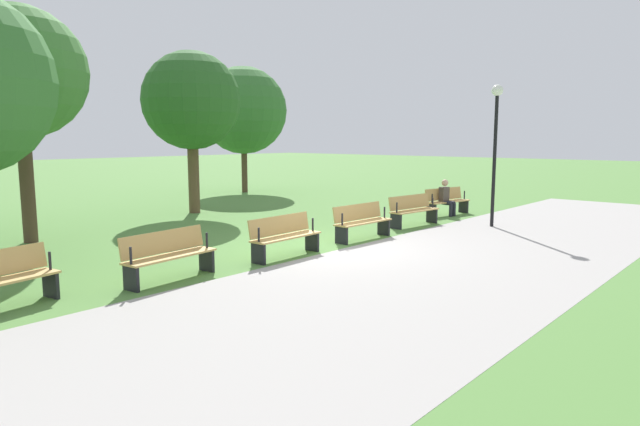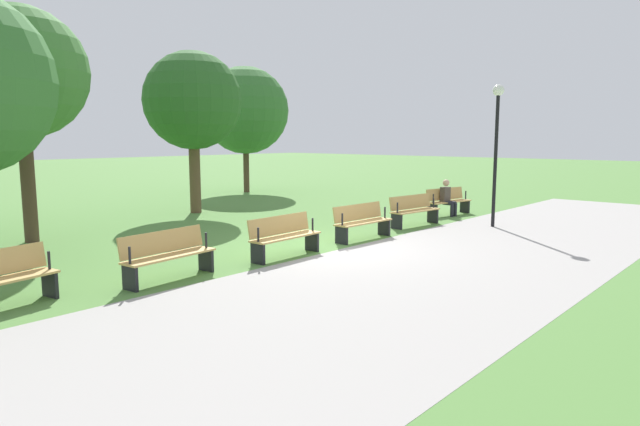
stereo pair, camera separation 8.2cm
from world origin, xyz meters
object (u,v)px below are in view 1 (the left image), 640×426
(bench_3, at_px, (284,235))
(tree_3, at_px, (19,73))
(bench_0, at_px, (446,201))
(person_seated, at_px, (446,197))
(tree_1, at_px, (243,111))
(lamp_post, at_px, (496,129))
(bench_2, at_px, (361,221))
(bench_4, at_px, (168,254))
(bench_1, at_px, (413,209))
(tree_2, at_px, (191,101))

(bench_3, distance_m, tree_3, 7.53)
(bench_0, distance_m, person_seated, 0.29)
(tree_1, distance_m, lamp_post, 13.43)
(bench_3, distance_m, person_seated, 8.09)
(person_seated, bearing_deg, lamp_post, 71.13)
(tree_3, distance_m, lamp_post, 12.49)
(bench_2, relative_size, tree_3, 0.32)
(bench_2, height_order, person_seated, person_seated)
(person_seated, xyz_separation_m, tree_1, (-0.88, -11.12, 3.20))
(bench_4, bearing_deg, bench_1, 174.02)
(bench_4, bearing_deg, tree_1, -141.80)
(bench_3, bearing_deg, tree_2, -114.13)
(bench_1, bearing_deg, bench_3, 7.97)
(tree_3, bearing_deg, bench_1, 146.07)
(tree_2, bearing_deg, tree_1, -144.63)
(lamp_post, bearing_deg, tree_2, -66.43)
(bench_3, bearing_deg, tree_1, -129.70)
(bench_3, height_order, person_seated, person_seated)
(bench_4, bearing_deg, bench_2, 172.03)
(tree_1, height_order, tree_3, tree_1)
(bench_3, relative_size, lamp_post, 0.45)
(tree_2, height_order, lamp_post, tree_2)
(bench_0, xyz_separation_m, bench_2, (5.52, 0.58, 0.00))
(person_seated, xyz_separation_m, tree_2, (5.09, -6.88, 3.15))
(bench_2, xyz_separation_m, tree_1, (-6.18, -11.59, 3.37))
(bench_2, bearing_deg, bench_1, -174.03)
(bench_1, height_order, bench_4, same)
(bench_0, bearing_deg, tree_3, -15.40)
(tree_3, bearing_deg, bench_3, 116.53)
(bench_4, distance_m, tree_3, 6.77)
(bench_4, xyz_separation_m, tree_1, (-11.73, -11.40, 3.37))
(bench_4, bearing_deg, person_seated, 175.48)
(bench_2, height_order, tree_3, tree_3)
(tree_1, distance_m, tree_2, 7.32)
(tree_2, relative_size, lamp_post, 1.35)
(bench_3, distance_m, tree_2, 8.60)
(bench_2, relative_size, tree_1, 0.31)
(person_seated, xyz_separation_m, lamp_post, (1.16, 2.11, 2.18))
(bench_2, height_order, bench_4, same)
(bench_3, distance_m, tree_1, 15.03)
(tree_1, bearing_deg, tree_3, 25.50)
(bench_0, bearing_deg, bench_2, 15.93)
(bench_3, height_order, bench_4, same)
(tree_1, relative_size, tree_2, 1.08)
(bench_3, xyz_separation_m, tree_1, (-8.96, -11.59, 3.37))
(bench_0, xyz_separation_m, lamp_post, (1.39, 2.22, 2.35))
(bench_2, bearing_deg, tree_3, -43.90)
(bench_0, relative_size, lamp_post, 0.46)
(bench_0, bearing_deg, bench_4, 11.95)
(bench_0, height_order, bench_3, same)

